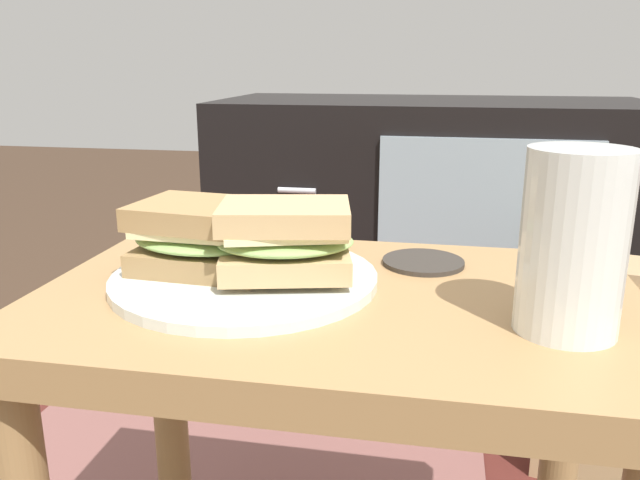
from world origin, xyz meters
name	(u,v)px	position (x,y,z in m)	size (l,w,h in m)	color
side_table	(336,380)	(0.00, 0.00, 0.37)	(0.56, 0.36, 0.46)	#A37A4C
tv_cabinet	(427,224)	(0.06, 0.95, 0.29)	(0.96, 0.46, 0.58)	black
area_rug	(255,424)	(-0.23, 0.47, 0.00)	(1.02, 0.65, 0.01)	#4C1E19
plate	(245,278)	(-0.09, 0.01, 0.47)	(0.26, 0.26, 0.01)	silver
sandwich_front	(204,236)	(-0.13, 0.02, 0.50)	(0.14, 0.11, 0.07)	#9E7A4C
sandwich_back	(285,239)	(-0.05, 0.00, 0.51)	(0.15, 0.12, 0.07)	tan
beer_glass	(573,245)	(0.19, -0.05, 0.53)	(0.08, 0.08, 0.15)	silver
coaster	(423,262)	(0.08, 0.10, 0.46)	(0.09, 0.09, 0.01)	#332D28
paper_bag	(611,372)	(0.38, 0.46, 0.18)	(0.24, 0.20, 0.37)	tan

